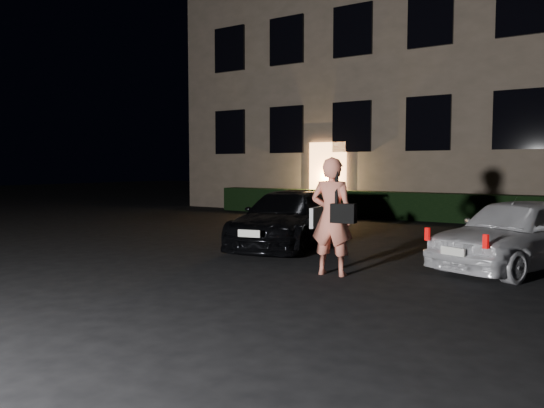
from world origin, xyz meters
The scene contains 6 objects.
ground centered at (0.00, 0.00, 0.00)m, with size 80.00×80.00×0.00m, color black.
building centered at (0.00, 14.99, 6.00)m, with size 20.00×8.11×12.00m.
hedge centered at (0.00, 10.50, 0.42)m, with size 15.00×0.70×0.85m, color black.
sedan centered at (-0.72, 3.74, 0.57)m, with size 2.38×4.15×1.13m.
hatch centered at (3.71, 3.61, 0.58)m, with size 2.54×3.70×1.17m.
man centered at (1.43, 1.53, 0.90)m, with size 0.78×0.51×1.80m.
Camera 1 is at (5.05, -5.66, 1.66)m, focal length 35.00 mm.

